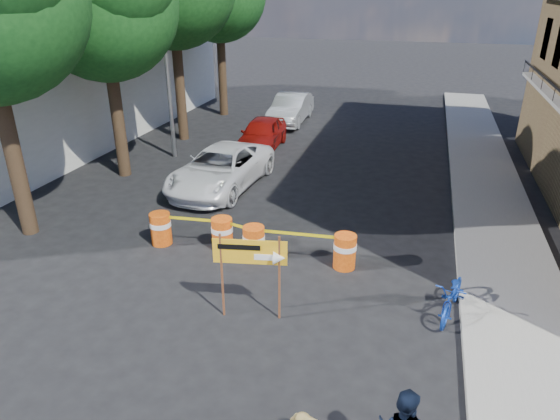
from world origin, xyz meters
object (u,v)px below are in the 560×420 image
Objects in this scene: barrel_far_left at (161,228)px; suv_white at (221,169)px; barrel_mid_right at (254,242)px; sedan_red at (262,134)px; sedan_silver at (291,109)px; barrel_mid_left at (222,233)px; barrel_far_right at (345,251)px; bicycle at (456,280)px; detour_sign at (260,259)px.

barrel_far_left is 4.38m from suv_white.
barrel_mid_right is 0.23× the size of sedan_red.
barrel_far_left is at bearing -85.61° from suv_white.
barrel_mid_right is at bearing -76.20° from sedan_red.
barrel_mid_right is at bearing -54.17° from suv_white.
barrel_mid_left is at bearing -83.37° from sedan_silver.
barrel_mid_left is 1.00m from barrel_mid_right.
barrel_far_right is at bearing -0.91° from barrel_mid_left.
bicycle reaches higher than barrel_far_right.
barrel_far_left is at bearing -92.70° from sedan_red.
sedan_silver is at bearing 101.01° from barrel_mid_right.
barrel_far_right is 0.18× the size of suv_white.
barrel_far_right is (5.05, 0.12, 0.00)m from barrel_far_left.
barrel_far_left is at bearing -90.60° from sedan_silver.
barrel_mid_left is at bearing 5.56° from barrel_far_left.
detour_sign is at bearing -67.96° from barrel_mid_right.
barrel_far_right is 0.23× the size of sedan_red.
barrel_mid_right is 9.55m from sedan_red.
sedan_silver is at bearing 90.00° from barrel_far_left.
barrel_mid_left is 0.51× the size of bicycle.
barrel_far_right is at bearing 1.32° from barrel_far_left.
barrel_far_right is at bearing -70.45° from sedan_silver.
barrel_far_left and barrel_mid_left have the same top height.
suv_white is at bearing 90.00° from barrel_far_left.
bicycle reaches higher than barrel_far_left.
barrel_far_left and barrel_mid_right have the same top height.
suv_white reaches higher than barrel_mid_right.
suv_white is (-0.00, 4.37, 0.23)m from barrel_far_left.
suv_white reaches higher than barrel_far_right.
barrel_mid_left is 4.55m from suv_white.
barrel_mid_left is 13.83m from sedan_silver.
bicycle is at bearing -27.80° from barrel_far_right.
bicycle reaches higher than suv_white.
barrel_mid_right is 1.00× the size of barrel_far_right.
sedan_silver is (0.03, 4.80, 0.05)m from sedan_red.
barrel_far_left is 2.71m from barrel_mid_right.
sedan_red reaches higher than barrel_mid_left.
sedan_silver is at bearing 94.39° from suv_white.
barrel_mid_left is 3.31m from barrel_far_right.
sedan_silver reaches higher than barrel_far_right.
barrel_far_right is 14.67m from sedan_silver.
barrel_far_right is 3.07m from detour_sign.
barrel_mid_left is at bearing -81.66° from sedan_red.
detour_sign reaches higher than sedan_silver.
detour_sign is at bearing -33.69° from barrel_far_left.
barrel_mid_left is 0.18× the size of suv_white.
detour_sign is at bearing -53.51° from barrel_mid_left.
barrel_mid_right is at bearing -1.44° from barrel_far_left.
sedan_silver reaches higher than sedan_red.
sedan_silver is (-7.60, 15.11, -0.16)m from bicycle.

